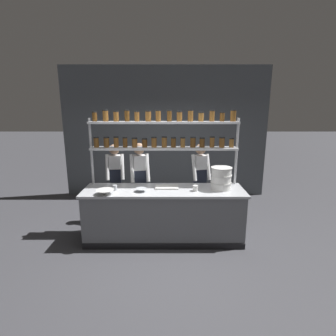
% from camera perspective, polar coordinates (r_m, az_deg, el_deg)
% --- Properties ---
extents(ground_plane, '(40.00, 40.00, 0.00)m').
position_cam_1_polar(ground_plane, '(4.85, -0.97, -15.05)').
color(ground_plane, '#3D3D42').
extents(back_wall, '(5.15, 0.12, 3.27)m').
position_cam_1_polar(back_wall, '(6.73, -0.71, 7.63)').
color(back_wall, '#4C5156').
rests_on(back_wall, ground_plane).
extents(prep_counter, '(2.75, 0.76, 0.92)m').
position_cam_1_polar(prep_counter, '(4.65, -0.99, -10.07)').
color(prep_counter, slate).
rests_on(prep_counter, ground_plane).
extents(spice_shelf_unit, '(2.63, 0.28, 2.25)m').
position_cam_1_polar(spice_shelf_unit, '(4.63, -0.98, 6.88)').
color(spice_shelf_unit, '#B7BABF').
rests_on(spice_shelf_unit, ground_plane).
extents(chef_left, '(0.39, 0.31, 1.58)m').
position_cam_1_polar(chef_left, '(5.37, -11.43, -2.11)').
color(chef_left, black).
rests_on(chef_left, ground_plane).
extents(chef_center, '(0.40, 0.33, 1.64)m').
position_cam_1_polar(chef_center, '(5.04, -6.23, -2.49)').
color(chef_center, black).
rests_on(chef_center, ground_plane).
extents(chef_right, '(0.40, 0.33, 1.59)m').
position_cam_1_polar(chef_right, '(5.24, 6.87, -2.22)').
color(chef_right, black).
rests_on(chef_right, ground_plane).
extents(container_stack, '(0.36, 0.36, 0.39)m').
position_cam_1_polar(container_stack, '(4.54, 11.40, -2.18)').
color(container_stack, white).
rests_on(container_stack, prep_counter).
extents(cutting_board, '(0.40, 0.26, 0.02)m').
position_cam_1_polar(cutting_board, '(4.58, -0.34, -4.15)').
color(cutting_board, silver).
rests_on(cutting_board, prep_counter).
extents(prep_bowl_near_left, '(0.29, 0.29, 0.08)m').
position_cam_1_polar(prep_bowl_near_left, '(4.35, -13.62, -5.13)').
color(prep_bowl_near_left, silver).
rests_on(prep_bowl_near_left, prep_counter).
extents(prep_bowl_center_front, '(0.20, 0.20, 0.05)m').
position_cam_1_polar(prep_bowl_center_front, '(4.39, -5.96, -4.79)').
color(prep_bowl_center_front, '#B2B7BC').
rests_on(prep_bowl_center_front, prep_counter).
extents(serving_cup_front, '(0.09, 0.09, 0.10)m').
position_cam_1_polar(serving_cup_front, '(4.42, 5.88, -4.39)').
color(serving_cup_front, silver).
rests_on(serving_cup_front, prep_counter).
extents(serving_cup_by_board, '(0.07, 0.07, 0.09)m').
position_cam_1_polar(serving_cup_by_board, '(4.53, -11.56, -4.20)').
color(serving_cup_by_board, '#B2B7BC').
rests_on(serving_cup_by_board, prep_counter).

